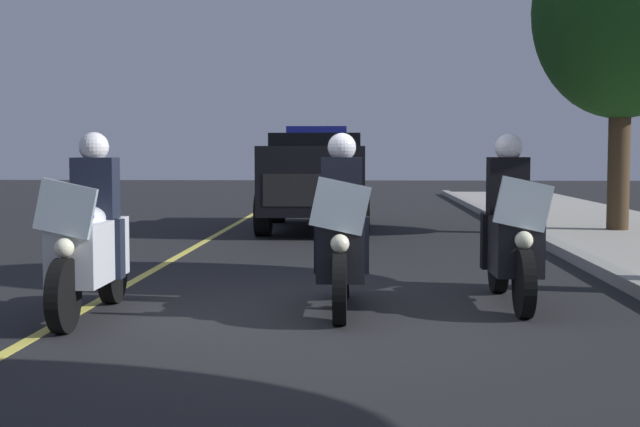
# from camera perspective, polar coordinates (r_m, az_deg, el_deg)

# --- Properties ---
(ground_plane) EXTENTS (80.00, 80.00, 0.00)m
(ground_plane) POSITION_cam_1_polar(r_m,az_deg,el_deg) (8.41, -0.26, -6.49)
(ground_plane) COLOR black
(lane_stripe_center) EXTENTS (48.00, 0.12, 0.01)m
(lane_stripe_center) POSITION_cam_1_polar(r_m,az_deg,el_deg) (8.83, -15.25, -6.11)
(lane_stripe_center) COLOR #E0D14C
(lane_stripe_center) RESTS_ON ground
(police_motorcycle_lead_left) EXTENTS (2.14, 0.56, 1.72)m
(police_motorcycle_lead_left) POSITION_cam_1_polar(r_m,az_deg,el_deg) (8.46, -14.65, -1.79)
(police_motorcycle_lead_left) COLOR black
(police_motorcycle_lead_left) RESTS_ON ground
(police_motorcycle_lead_right) EXTENTS (2.14, 0.56, 1.72)m
(police_motorcycle_lead_right) POSITION_cam_1_polar(r_m,az_deg,el_deg) (8.54, 1.39, -1.60)
(police_motorcycle_lead_right) COLOR black
(police_motorcycle_lead_right) RESTS_ON ground
(police_motorcycle_trailing) EXTENTS (2.14, 0.56, 1.72)m
(police_motorcycle_trailing) POSITION_cam_1_polar(r_m,az_deg,el_deg) (9.06, 12.20, -1.37)
(police_motorcycle_trailing) COLOR black
(police_motorcycle_trailing) RESTS_ON ground
(police_suv) EXTENTS (4.92, 2.11, 2.05)m
(police_suv) POSITION_cam_1_polar(r_m,az_deg,el_deg) (17.59, -0.24, 2.46)
(police_suv) COLOR black
(police_suv) RESTS_ON ground
(tree_far_back) EXTENTS (3.26, 3.26, 5.98)m
(tree_far_back) POSITION_cam_1_polar(r_m,az_deg,el_deg) (17.41, 18.95, 12.21)
(tree_far_back) COLOR #42301E
(tree_far_back) RESTS_ON sidewalk_strip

